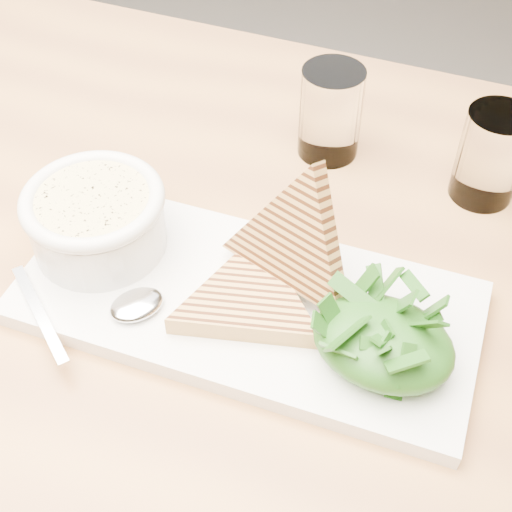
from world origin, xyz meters
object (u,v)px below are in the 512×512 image
at_px(platter, 246,303).
at_px(glass_near, 330,113).
at_px(glass_far, 490,156).
at_px(table_top, 307,332).
at_px(soup_bowl, 98,225).

bearing_deg(platter, glass_near, 94.56).
relative_size(glass_near, glass_far, 1.02).
relative_size(table_top, glass_near, 12.88).
distance_m(platter, glass_near, 0.24).
relative_size(table_top, glass_far, 13.18).
relative_size(platter, glass_near, 3.99).
distance_m(table_top, glass_near, 0.25).
distance_m(platter, glass_far, 0.29).
bearing_deg(table_top, glass_far, 67.30).
bearing_deg(soup_bowl, glass_near, 61.45).
xyz_separation_m(glass_near, glass_far, (0.17, 0.00, -0.00)).
bearing_deg(glass_far, table_top, -112.70).
height_order(table_top, soup_bowl, soup_bowl).
height_order(soup_bowl, glass_near, glass_near).
height_order(soup_bowl, glass_far, glass_far).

